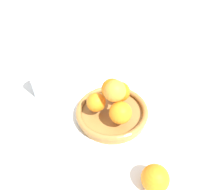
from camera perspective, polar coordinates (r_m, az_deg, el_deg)
The scene contains 5 objects.
ground_plane at distance 0.83m, azimuth 0.00°, elevation -5.50°, with size 4.00×4.00×0.00m, color white.
fruit_bowl at distance 0.82m, azimuth 0.00°, elevation -4.53°, with size 0.27×0.27×0.04m.
orange_pile at distance 0.75m, azimuth 0.43°, elevation -0.70°, with size 0.18×0.17×0.14m.
stray_orange at distance 0.66m, azimuth 11.21°, elevation -20.59°, with size 0.08×0.08×0.08m, color orange.
drinking_glass at distance 0.92m, azimuth -18.17°, elevation 3.02°, with size 0.07×0.07×0.13m, color silver.
Camera 1 is at (-0.53, -0.14, 0.62)m, focal length 35.00 mm.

